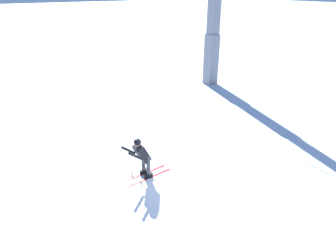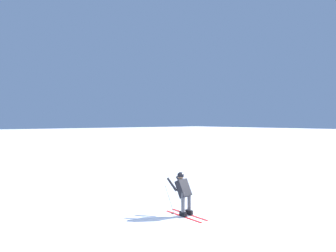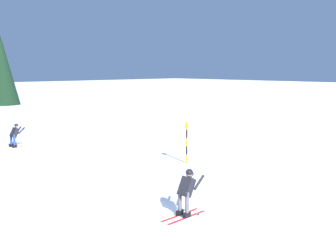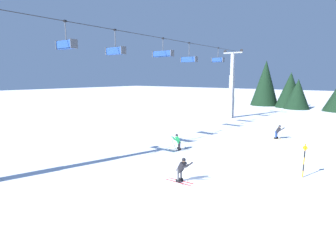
% 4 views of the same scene
% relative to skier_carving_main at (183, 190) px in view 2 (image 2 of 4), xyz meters
% --- Properties ---
extents(ground_plane, '(260.00, 260.00, 0.00)m').
position_rel_skier_carving_main_xyz_m(ground_plane, '(1.13, 0.89, -0.89)').
color(ground_plane, white).
extents(skier_carving_main, '(0.72, 1.79, 1.68)m').
position_rel_skier_carving_main_xyz_m(skier_carving_main, '(0.00, 0.00, 0.00)').
color(skier_carving_main, red).
rests_on(skier_carving_main, ground_plane).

